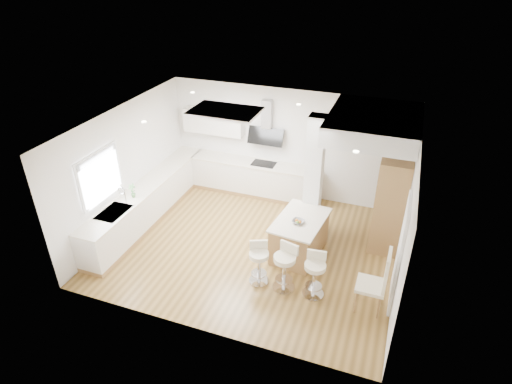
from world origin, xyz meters
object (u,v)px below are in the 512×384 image
at_px(bar_stool_c, 315,272).
at_px(peninsula, 300,236).
at_px(bar_stool_a, 259,261).
at_px(bar_stool_b, 285,265).
at_px(dining_chair, 378,280).

bearing_deg(bar_stool_c, peninsula, 111.23).
bearing_deg(bar_stool_a, bar_stool_b, -24.63).
height_order(bar_stool_b, bar_stool_c, bar_stool_b).
relative_size(bar_stool_a, dining_chair, 0.69).
distance_m(peninsula, bar_stool_a, 1.24).
height_order(peninsula, bar_stool_a, peninsula).
bearing_deg(bar_stool_a, peninsula, 43.15).
relative_size(bar_stool_a, bar_stool_b, 0.91).
distance_m(bar_stool_a, bar_stool_c, 1.08).
distance_m(bar_stool_b, bar_stool_c, 0.56).
height_order(peninsula, bar_stool_b, bar_stool_b).
xyz_separation_m(peninsula, bar_stool_a, (-0.50, -1.13, 0.07)).
relative_size(peninsula, bar_stool_a, 1.69).
distance_m(bar_stool_a, dining_chair, 2.21).
distance_m(bar_stool_a, bar_stool_b, 0.52).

